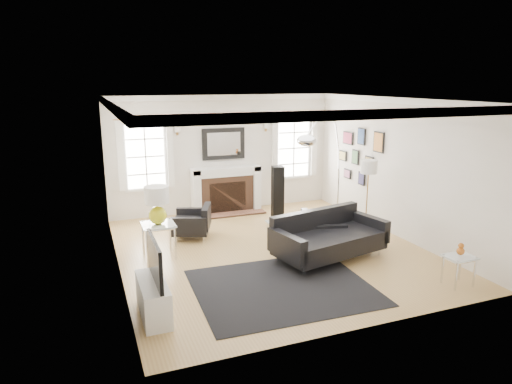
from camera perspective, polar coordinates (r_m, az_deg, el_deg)
name	(u,v)px	position (r m, az deg, el deg)	size (l,w,h in m)	color
floor	(271,250)	(8.69, 1.89, -7.29)	(6.00, 6.00, 0.00)	#A67D45
back_wall	(223,154)	(11.07, -4.12, 4.78)	(5.50, 0.04, 2.80)	silver
front_wall	(367,225)	(5.74, 13.76, -4.08)	(5.50, 0.04, 2.80)	silver
left_wall	(114,191)	(7.67, -17.30, 0.17)	(0.04, 6.00, 2.80)	silver
right_wall	(396,168)	(9.68, 17.15, 2.91)	(0.04, 6.00, 2.80)	silver
ceiling	(272,99)	(8.12, 2.05, 11.49)	(5.50, 6.00, 0.02)	white
crown_molding	(272,103)	(8.12, 2.05, 11.06)	(5.50, 6.00, 0.12)	white
fireplace	(226,190)	(11.04, -3.72, 0.22)	(1.70, 0.69, 1.11)	white
mantel_mirror	(224,144)	(10.99, -4.07, 6.03)	(1.05, 0.07, 0.75)	black
window_left	(145,156)	(10.63, -13.65, 4.37)	(1.24, 0.15, 1.62)	white
window_right	(293,148)	(11.68, 4.70, 5.53)	(1.24, 0.15, 1.62)	white
gallery_wall	(359,152)	(10.68, 12.80, 4.87)	(0.04, 1.73, 1.29)	black
tv_unit	(153,293)	(6.45, -12.70, -12.27)	(0.35, 1.00, 1.09)	white
area_rug	(283,287)	(7.23, 3.33, -11.79)	(2.67, 2.23, 0.01)	black
sofa	(327,238)	(8.33, 8.88, -5.69)	(2.23, 1.36, 0.68)	black
armchair_left	(194,223)	(9.39, -7.78, -3.83)	(0.95, 1.01, 0.54)	black
armchair_right	(321,230)	(8.93, 8.08, -4.76)	(0.91, 0.97, 0.55)	black
coffee_table	(290,225)	(9.17, 4.25, -4.14)	(0.77, 0.77, 0.34)	silver
side_table_left	(158,230)	(8.37, -12.10, -4.65)	(0.57, 0.57, 0.63)	silver
nesting_table	(459,263)	(7.81, 24.06, -8.09)	(0.44, 0.37, 0.48)	silver
gourd_lamp	(157,203)	(8.23, -12.27, -1.30)	(0.43, 0.43, 0.69)	gold
orange_vase	(461,250)	(7.74, 24.21, -6.60)	(0.12, 0.12, 0.19)	#B75A17
arc_floor_lamp	(324,167)	(9.48, 8.53, 3.15)	(1.83, 1.69, 2.59)	white
stick_floor_lamp	(369,171)	(9.27, 13.89, 2.59)	(0.32, 0.32, 1.60)	#C38D43
speaker_tower	(278,193)	(10.38, 2.72, -0.17)	(0.25, 0.25, 1.25)	black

